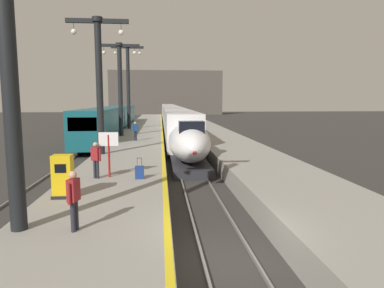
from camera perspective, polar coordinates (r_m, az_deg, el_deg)
The scene contains 21 objects.
ground_plane at distance 10.60m, azimuth 6.12°, elevation -18.80°, with size 260.00×260.00×0.00m, color #33302D.
platform_left at distance 34.39m, azimuth -8.74°, elevation 0.27°, with size 4.80×110.00×1.05m, color gray.
platform_right at distance 34.84m, azimuth 4.68°, elevation 0.42°, with size 4.80×110.00×1.05m, color gray.
platform_left_safety_stripe at distance 34.27m, azimuth -4.95°, elevation 1.20°, with size 0.20×107.80×0.01m, color yellow.
rail_main_left at distance 37.13m, azimuth -3.38°, elevation 0.13°, with size 0.08×110.00×0.12m, color slate.
rail_main_right at distance 37.21m, azimuth -1.07°, elevation 0.16°, with size 0.08×110.00×0.12m, color slate.
rail_secondary_left at distance 37.75m, azimuth -15.76°, elevation -0.01°, with size 0.08×110.00×0.12m, color slate.
rail_secondary_right at distance 37.51m, azimuth -13.51°, elevation 0.02°, with size 0.08×110.00×0.12m, color slate.
highspeed_train_main at distance 56.72m, azimuth -3.30°, elevation 4.52°, with size 2.92×76.23×3.60m.
regional_train_adjacent at distance 46.60m, azimuth -12.88°, elevation 3.96°, with size 2.85×36.60×3.80m.
station_column_near at distance 10.60m, azimuth -27.97°, elevation 15.92°, with size 4.00×0.68×8.68m.
station_column_mid at distance 23.89m, azimuth -15.09°, elevation 11.28°, with size 4.00×0.68×8.91m.
station_column_far at distance 35.81m, azimuth -11.79°, elevation 10.20°, with size 4.00×0.68×9.21m.
station_column_distant at distance 44.78m, azimuth -10.50°, elevation 10.39°, with size 4.00×0.68×10.37m.
passenger_near_edge at distance 16.50m, azimuth -15.59°, elevation -2.12°, with size 0.51×0.38×1.69m.
passenger_mid_platform at distance 10.10m, azimuth -18.95°, elevation -8.12°, with size 0.31×0.55×1.69m.
passenger_far_waiting at distance 31.27m, azimuth -9.34°, elevation 2.36°, with size 0.48×0.40×1.69m.
rolling_suitcase at distance 16.09m, azimuth -8.65°, elevation -4.65°, with size 0.40×0.22×0.98m.
ticket_machine_yellow at distance 13.71m, azimuth -20.52°, elevation -5.25°, with size 0.76×0.62×1.60m.
departure_info_board at distance 16.56m, azimuth -13.59°, elevation -0.21°, with size 0.90×0.10×2.12m.
terminus_back_wall at distance 111.37m, azimuth -4.30°, elevation 8.43°, with size 36.00×2.00×14.00m, color #4C4742.
Camera 1 is at (-1.93, -9.33, 4.65)m, focal length 32.32 mm.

